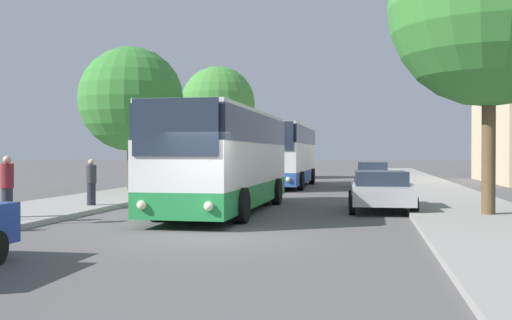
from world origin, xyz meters
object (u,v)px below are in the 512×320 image
at_px(tree_left_far, 218,104).
at_px(tree_right_near, 489,7).
at_px(bus_front, 225,158).
at_px(parked_car_right_near, 381,190).
at_px(parked_car_right_far, 372,174).
at_px(pedestrian_walking_back, 7,186).
at_px(bus_middle, 285,154).
at_px(tree_left_near, 131,99).
at_px(pedestrian_waiting_near, 91,182).

xyz_separation_m(tree_left_far, tree_right_near, (14.72, -25.54, 0.59)).
xyz_separation_m(bus_front, tree_right_near, (8.25, -0.74, 4.53)).
distance_m(parked_car_right_near, tree_left_far, 26.81).
bearing_deg(bus_front, parked_car_right_near, 13.18).
distance_m(parked_car_right_near, parked_car_right_far, 14.12).
xyz_separation_m(pedestrian_walking_back, tree_left_far, (-1.12, 28.99, 4.70)).
bearing_deg(pedestrian_walking_back, bus_middle, -101.71).
distance_m(tree_left_near, tree_left_far, 16.29).
relative_size(pedestrian_waiting_near, tree_right_near, 0.18).
bearing_deg(bus_middle, pedestrian_walking_back, -105.01).
distance_m(bus_front, bus_middle, 15.03).
relative_size(bus_front, tree_right_near, 1.16).
relative_size(pedestrian_waiting_near, pedestrian_walking_back, 0.92).
relative_size(bus_front, tree_left_near, 1.50).
bearing_deg(pedestrian_walking_back, parked_car_right_near, -149.13).
distance_m(bus_middle, parked_car_right_far, 5.14).
xyz_separation_m(pedestrian_waiting_near, tree_left_far, (-1.65, 24.82, 4.77)).
height_order(pedestrian_waiting_near, tree_left_near, tree_left_near).
distance_m(parked_car_right_far, tree_left_far, 15.72).
bearing_deg(bus_front, tree_left_near, 129.16).
bearing_deg(tree_left_near, bus_middle, 43.45).
relative_size(bus_middle, tree_left_near, 1.45).
height_order(bus_front, bus_middle, bus_middle).
bearing_deg(parked_car_right_near, bus_middle, -71.75).
height_order(pedestrian_waiting_near, pedestrian_walking_back, pedestrian_walking_back).
bearing_deg(bus_middle, tree_left_far, 124.11).
height_order(pedestrian_walking_back, tree_left_near, tree_left_near).
relative_size(bus_front, tree_left_far, 1.26).
distance_m(pedestrian_walking_back, tree_right_near, 14.99).
bearing_deg(tree_right_near, parked_car_right_near, 148.58).
relative_size(pedestrian_walking_back, tree_left_far, 0.21).
bearing_deg(bus_middle, parked_car_right_far, 3.33).
height_order(pedestrian_walking_back, tree_right_near, tree_right_near).
bearing_deg(bus_middle, tree_right_near, -61.85).
height_order(tree_left_near, tree_right_near, tree_right_near).
height_order(parked_car_right_near, pedestrian_walking_back, pedestrian_walking_back).
bearing_deg(tree_left_near, pedestrian_waiting_near, -76.76).
relative_size(parked_car_right_near, tree_left_far, 0.50).
height_order(bus_front, parked_car_right_near, bus_front).
relative_size(tree_left_far, tree_right_near, 0.92).
xyz_separation_m(parked_car_right_near, pedestrian_waiting_near, (-9.96, -1.18, 0.24)).
bearing_deg(pedestrian_walking_back, tree_left_far, -83.93).
xyz_separation_m(pedestrian_waiting_near, pedestrian_walking_back, (-0.53, -4.16, 0.08)).
relative_size(bus_middle, parked_car_right_far, 2.38).
height_order(parked_car_right_near, parked_car_right_far, parked_car_right_far).
height_order(parked_car_right_far, pedestrian_waiting_near, pedestrian_waiting_near).
relative_size(tree_left_near, tree_right_near, 0.77).
height_order(bus_front, parked_car_right_far, bus_front).
relative_size(bus_front, parked_car_right_far, 2.45).
height_order(parked_car_right_far, pedestrian_walking_back, pedestrian_walking_back).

